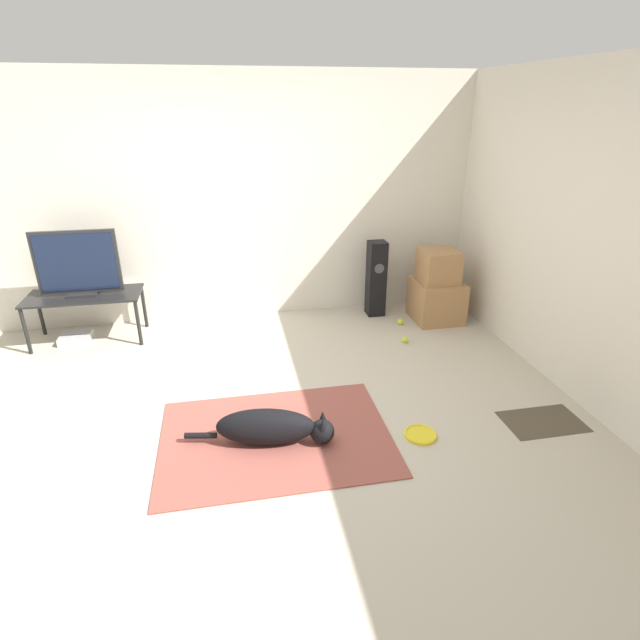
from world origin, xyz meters
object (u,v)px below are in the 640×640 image
object	(u,v)px
game_console	(76,338)
tv	(77,264)
tennis_ball_by_boxes	(400,322)
cardboard_box_lower	(436,300)
tennis_ball_near_speaker	(405,340)
dog	(272,427)
cardboard_box_upper	(438,266)
floor_speaker	(376,279)
tv_stand	(85,300)
frisbee	(420,435)

from	to	relation	value
game_console	tv	bearing A→B (deg)	8.07
tennis_ball_by_boxes	game_console	bearing A→B (deg)	176.08
cardboard_box_lower	tennis_ball_near_speaker	bearing A→B (deg)	-136.42
tv	tennis_ball_near_speaker	bearing A→B (deg)	-12.42
dog	tennis_ball_by_boxes	world-z (taller)	dog
tv	game_console	world-z (taller)	tv
cardboard_box_upper	floor_speaker	xyz separation A→B (m)	(-0.60, 0.28, -0.20)
cardboard_box_lower	tennis_ball_near_speaker	distance (m)	0.76
dog	tennis_ball_near_speaker	xyz separation A→B (m)	(1.49, 1.37, -0.11)
floor_speaker	dog	bearing A→B (deg)	-123.03
tennis_ball_near_speaker	floor_speaker	bearing A→B (deg)	96.10
cardboard_box_upper	tv_stand	distance (m)	3.65
frisbee	game_console	size ratio (longest dim) A/B	0.82
cardboard_box_upper	tv	bearing A→B (deg)	177.18
cardboard_box_upper	tennis_ball_near_speaker	distance (m)	0.93
cardboard_box_lower	tennis_ball_by_boxes	bearing A→B (deg)	-170.41
frisbee	tennis_ball_near_speaker	xyz separation A→B (m)	(0.42, 1.49, 0.02)
tv_stand	tennis_ball_near_speaker	bearing A→B (deg)	-12.37
floor_speaker	game_console	xyz separation A→B (m)	(-3.19, -0.12, -0.38)
floor_speaker	tennis_ball_by_boxes	distance (m)	0.56
tv	tennis_ball_near_speaker	world-z (taller)	tv
cardboard_box_upper	dog	bearing A→B (deg)	-136.85
tv_stand	tv	xyz separation A→B (m)	(0.00, 0.00, 0.37)
frisbee	game_console	distance (m)	3.58
frisbee	dog	bearing A→B (deg)	173.63
frisbee	tv	bearing A→B (deg)	141.16
dog	floor_speaker	distance (m)	2.59
tv_stand	cardboard_box_upper	bearing A→B (deg)	-2.77
dog	game_console	xyz separation A→B (m)	(-1.79, 2.04, -0.10)
dog	cardboard_box_lower	distance (m)	2.76
cardboard_box_lower	floor_speaker	distance (m)	0.71
dog	tv_stand	distance (m)	2.64
cardboard_box_lower	game_console	distance (m)	3.81
tv_stand	tennis_ball_by_boxes	size ratio (longest dim) A/B	16.39
floor_speaker	game_console	size ratio (longest dim) A/B	2.91
tv	tv_stand	bearing A→B (deg)	-90.00
tv_stand	cardboard_box_lower	bearing A→B (deg)	-2.78
cardboard_box_lower	cardboard_box_upper	world-z (taller)	cardboard_box_upper
tennis_ball_near_speaker	tv	bearing A→B (deg)	167.58
frisbee	floor_speaker	xyz separation A→B (m)	(0.34, 2.28, 0.41)
frisbee	cardboard_box_lower	size ratio (longest dim) A/B	0.46
tv_stand	frisbee	bearing A→B (deg)	-38.81
cardboard_box_upper	tennis_ball_by_boxes	xyz separation A→B (m)	(-0.41, -0.07, -0.59)
tennis_ball_near_speaker	game_console	distance (m)	3.34
dog	game_console	distance (m)	2.71
dog	tennis_ball_by_boxes	bearing A→B (deg)	48.64
tv	frisbee	bearing A→B (deg)	-38.84
frisbee	cardboard_box_lower	xyz separation A→B (m)	(0.95, 2.00, 0.21)
dog	tennis_ball_near_speaker	bearing A→B (deg)	42.68
game_console	tennis_ball_near_speaker	bearing A→B (deg)	-11.50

